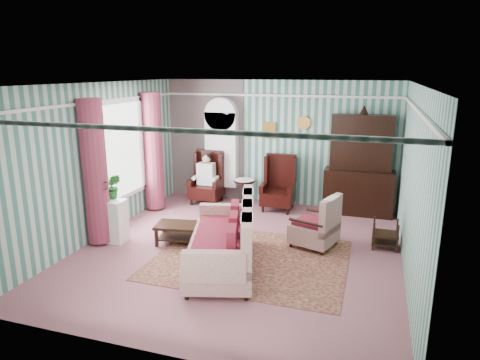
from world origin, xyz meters
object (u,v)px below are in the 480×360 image
(round_side_table, at_px, (244,192))
(sofa, at_px, (221,235))
(floral_armchair, at_px, (315,219))
(dresser_hutch, at_px, (360,162))
(seated_woman, at_px, (206,179))
(nest_table, at_px, (385,234))
(wingback_right, at_px, (278,183))
(wingback_left, at_px, (206,178))
(bookcase, at_px, (222,155))
(coffee_table, at_px, (181,234))
(plant_stand, at_px, (111,221))

(round_side_table, xyz_separation_m, sofa, (0.64, -3.35, 0.27))
(round_side_table, relative_size, floral_armchair, 0.58)
(dresser_hutch, relative_size, seated_woman, 2.00)
(seated_woman, bearing_deg, floral_armchair, -33.05)
(dresser_hutch, height_order, nest_table, dresser_hutch)
(dresser_hutch, height_order, wingback_right, dresser_hutch)
(wingback_left, distance_m, wingback_right, 1.75)
(bookcase, relative_size, seated_woman, 1.90)
(seated_woman, distance_m, floral_armchair, 3.39)
(wingback_left, relative_size, round_side_table, 2.08)
(floral_armchair, bearing_deg, wingback_left, 74.66)
(dresser_hutch, height_order, sofa, dresser_hutch)
(bookcase, relative_size, wingback_right, 1.79)
(dresser_hutch, xyz_separation_m, sofa, (-1.96, -3.47, -0.61))
(wingback_left, distance_m, sofa, 3.55)
(bookcase, xyz_separation_m, coffee_table, (0.23, -2.86, -0.93))
(wingback_left, xyz_separation_m, round_side_table, (0.90, 0.15, -0.33))
(seated_woman, bearing_deg, plant_stand, -106.22)
(plant_stand, bearing_deg, seated_woman, 73.78)
(coffee_table, bearing_deg, floral_armchair, 14.79)
(round_side_table, height_order, floral_armchair, floral_armchair)
(bookcase, xyz_separation_m, wingback_left, (-0.25, -0.39, -0.50))
(wingback_right, xyz_separation_m, coffee_table, (-1.27, -2.47, -0.44))
(seated_woman, relative_size, sofa, 0.53)
(wingback_right, distance_m, round_side_table, 0.92)
(wingback_left, distance_m, floral_armchair, 3.39)
(wingback_left, height_order, nest_table, wingback_left)
(round_side_table, distance_m, sofa, 3.42)
(round_side_table, relative_size, plant_stand, 0.75)
(floral_armchair, bearing_deg, sofa, 153.90)
(seated_woman, bearing_deg, round_side_table, 9.46)
(bookcase, distance_m, floral_armchair, 3.47)
(wingback_left, bearing_deg, dresser_hutch, 4.41)
(wingback_right, height_order, plant_stand, wingback_right)
(dresser_hutch, height_order, coffee_table, dresser_hutch)
(seated_woman, height_order, round_side_table, seated_woman)
(wingback_right, distance_m, seated_woman, 1.75)
(wingback_left, xyz_separation_m, wingback_right, (1.75, 0.00, 0.00))
(bookcase, height_order, nest_table, bookcase)
(nest_table, height_order, coffee_table, nest_table)
(sofa, distance_m, floral_armchair, 1.87)
(round_side_table, distance_m, nest_table, 3.60)
(coffee_table, bearing_deg, wingback_left, 101.08)
(plant_stand, xyz_separation_m, coffee_table, (1.28, 0.28, -0.21))
(round_side_table, distance_m, coffee_table, 2.65)
(seated_woman, xyz_separation_m, round_side_table, (0.90, 0.15, -0.29))
(plant_stand, bearing_deg, dresser_hutch, 35.08)
(wingback_right, relative_size, sofa, 0.56)
(nest_table, distance_m, coffee_table, 3.70)
(seated_woman, bearing_deg, dresser_hutch, 4.41)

